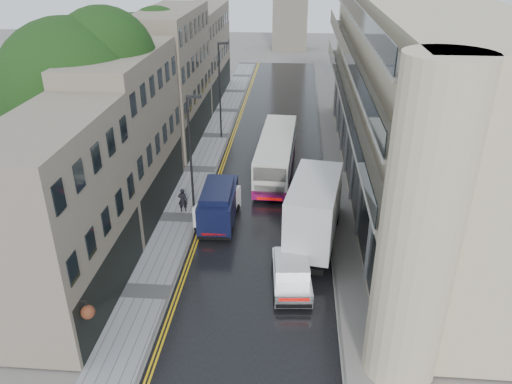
% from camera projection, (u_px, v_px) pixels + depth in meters
% --- Properties ---
extents(road, '(9.00, 85.00, 0.02)m').
position_uv_depth(road, '(270.00, 173.00, 41.94)').
color(road, black).
rests_on(road, ground).
extents(left_sidewalk, '(2.70, 85.00, 0.12)m').
position_uv_depth(left_sidewalk, '(201.00, 170.00, 42.34)').
color(left_sidewalk, gray).
rests_on(left_sidewalk, ground).
extents(right_sidewalk, '(1.80, 85.00, 0.12)m').
position_uv_depth(right_sidewalk, '(334.00, 174.00, 41.53)').
color(right_sidewalk, slate).
rests_on(right_sidewalk, ground).
extents(old_shop_row, '(4.50, 56.00, 12.00)m').
position_uv_depth(old_shop_row, '(161.00, 92.00, 42.16)').
color(old_shop_row, gray).
rests_on(old_shop_row, ground).
extents(modern_block, '(8.00, 40.00, 14.00)m').
position_uv_depth(modern_block, '(409.00, 99.00, 36.73)').
color(modern_block, '#C3B191').
rests_on(modern_block, ground).
extents(tree_near, '(10.56, 10.56, 13.89)m').
position_uv_depth(tree_near, '(77.00, 118.00, 33.05)').
color(tree_near, black).
rests_on(tree_near, ground).
extents(tree_far, '(9.24, 9.24, 12.46)m').
position_uv_depth(tree_far, '(139.00, 80.00, 44.93)').
color(tree_far, black).
rests_on(tree_far, ground).
extents(cream_bus, '(3.11, 11.71, 3.17)m').
position_uv_depth(cream_bus, '(257.00, 170.00, 38.52)').
color(cream_bus, silver).
rests_on(cream_bus, road).
extents(white_lorry, '(4.07, 9.32, 4.73)m').
position_uv_depth(white_lorry, '(290.00, 224.00, 29.61)').
color(white_lorry, silver).
rests_on(white_lorry, road).
extents(silver_hatchback, '(2.37, 4.74, 1.72)m').
position_uv_depth(silver_hatchback, '(276.00, 291.00, 26.35)').
color(silver_hatchback, '#BABABF').
rests_on(silver_hatchback, road).
extents(white_van, '(2.81, 4.51, 1.90)m').
position_uv_depth(white_van, '(198.00, 216.00, 33.39)').
color(white_van, white).
rests_on(white_van, road).
extents(navy_van, '(2.35, 5.59, 2.82)m').
position_uv_depth(navy_van, '(199.00, 217.00, 32.32)').
color(navy_van, black).
rests_on(navy_van, road).
extents(pedestrian, '(0.70, 0.51, 1.78)m').
position_uv_depth(pedestrian, '(183.00, 200.00, 35.31)').
color(pedestrian, black).
rests_on(pedestrian, left_sidewalk).
extents(lamp_post_near, '(0.99, 0.33, 8.65)m').
position_uv_depth(lamp_post_near, '(191.00, 160.00, 33.09)').
color(lamp_post_near, black).
rests_on(lamp_post_near, left_sidewalk).
extents(lamp_post_far, '(1.04, 0.51, 9.07)m').
position_uv_depth(lamp_post_far, '(220.00, 92.00, 47.21)').
color(lamp_post_far, black).
rests_on(lamp_post_far, left_sidewalk).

